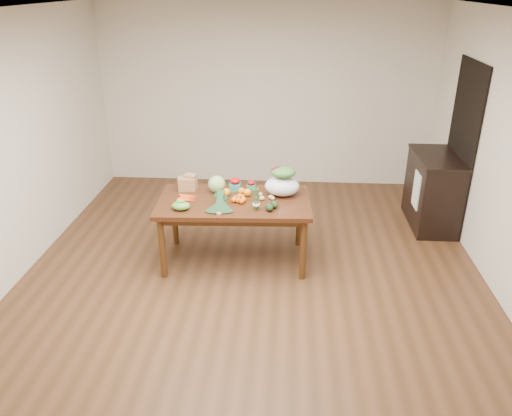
# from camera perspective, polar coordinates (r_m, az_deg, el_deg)

# --- Properties ---
(floor) EXTENTS (6.00, 6.00, 0.00)m
(floor) POSITION_cam_1_polar(r_m,az_deg,el_deg) (5.36, -0.52, -8.60)
(floor) COLOR #54331D
(floor) RESTS_ON ground
(ceiling) EXTENTS (5.00, 6.00, 0.02)m
(ceiling) POSITION_cam_1_polar(r_m,az_deg,el_deg) (4.50, -0.66, 21.58)
(ceiling) COLOR white
(ceiling) RESTS_ON room_walls
(room_walls) EXTENTS (5.02, 6.02, 2.70)m
(room_walls) POSITION_cam_1_polar(r_m,az_deg,el_deg) (4.76, -0.58, 5.13)
(room_walls) COLOR silver
(room_walls) RESTS_ON floor
(dining_table) EXTENTS (1.69, 0.99, 0.75)m
(dining_table) POSITION_cam_1_polar(r_m,az_deg,el_deg) (5.61, -2.45, -2.58)
(dining_table) COLOR #43230F
(dining_table) RESTS_ON floor
(doorway_dark) EXTENTS (0.02, 1.00, 2.10)m
(doorway_dark) POSITION_cam_1_polar(r_m,az_deg,el_deg) (6.71, 22.37, 6.38)
(doorway_dark) COLOR black
(doorway_dark) RESTS_ON floor
(cabinet) EXTENTS (0.52, 1.02, 0.94)m
(cabinet) POSITION_cam_1_polar(r_m,az_deg,el_deg) (6.81, 19.53, 1.88)
(cabinet) COLOR black
(cabinet) RESTS_ON floor
(dish_towel) EXTENTS (0.02, 0.28, 0.45)m
(dish_towel) POSITION_cam_1_polar(r_m,az_deg,el_deg) (6.54, 17.85, 1.95)
(dish_towel) COLOR white
(dish_towel) RESTS_ON cabinet
(paper_bag) EXTENTS (0.26, 0.22, 0.18)m
(paper_bag) POSITION_cam_1_polar(r_m,az_deg,el_deg) (5.73, -7.92, 2.90)
(paper_bag) COLOR #A37E49
(paper_bag) RESTS_ON dining_table
(cabbage) EXTENTS (0.20, 0.20, 0.20)m
(cabbage) POSITION_cam_1_polar(r_m,az_deg,el_deg) (5.63, -4.51, 2.72)
(cabbage) COLOR #94B166
(cabbage) RESTS_ON dining_table
(strawberry_basket_a) EXTENTS (0.13, 0.13, 0.11)m
(strawberry_basket_a) POSITION_cam_1_polar(r_m,az_deg,el_deg) (5.70, -2.40, 2.61)
(strawberry_basket_a) COLOR red
(strawberry_basket_a) RESTS_ON dining_table
(strawberry_basket_b) EXTENTS (0.10, 0.10, 0.09)m
(strawberry_basket_b) POSITION_cam_1_polar(r_m,az_deg,el_deg) (5.71, -0.56, 2.54)
(strawberry_basket_b) COLOR #B70C0E
(strawberry_basket_b) RESTS_ON dining_table
(orange_a) EXTENTS (0.09, 0.09, 0.09)m
(orange_a) POSITION_cam_1_polar(r_m,az_deg,el_deg) (5.54, -3.39, 1.82)
(orange_a) COLOR orange
(orange_a) RESTS_ON dining_table
(orange_b) EXTENTS (0.08, 0.08, 0.08)m
(orange_b) POSITION_cam_1_polar(r_m,az_deg,el_deg) (5.58, -1.67, 1.95)
(orange_b) COLOR orange
(orange_b) RESTS_ON dining_table
(orange_c) EXTENTS (0.09, 0.09, 0.09)m
(orange_c) POSITION_cam_1_polar(r_m,az_deg,el_deg) (5.53, -1.01, 1.78)
(orange_c) COLOR orange
(orange_c) RESTS_ON dining_table
(mandarin_cluster) EXTENTS (0.19, 0.19, 0.10)m
(mandarin_cluster) POSITION_cam_1_polar(r_m,az_deg,el_deg) (5.39, -1.90, 1.21)
(mandarin_cluster) COLOR orange
(mandarin_cluster) RESTS_ON dining_table
(carrots) EXTENTS (0.23, 0.20, 0.03)m
(carrots) POSITION_cam_1_polar(r_m,az_deg,el_deg) (5.52, -7.73, 1.17)
(carrots) COLOR #FF5315
(carrots) RESTS_ON dining_table
(snap_pea_bag) EXTENTS (0.19, 0.15, 0.09)m
(snap_pea_bag) POSITION_cam_1_polar(r_m,az_deg,el_deg) (5.26, -8.58, 0.25)
(snap_pea_bag) COLOR #71B03B
(snap_pea_bag) RESTS_ON dining_table
(kale_bunch) EXTENTS (0.34, 0.41, 0.16)m
(kale_bunch) POSITION_cam_1_polar(r_m,az_deg,el_deg) (5.18, -4.18, 0.52)
(kale_bunch) COLOR black
(kale_bunch) RESTS_ON dining_table
(asparagus_bundle) EXTENTS (0.09, 0.12, 0.26)m
(asparagus_bundle) POSITION_cam_1_polar(r_m,az_deg,el_deg) (5.16, 0.01, 1.04)
(asparagus_bundle) COLOR #4B7937
(asparagus_bundle) RESTS_ON dining_table
(potato_a) EXTENTS (0.04, 0.04, 0.04)m
(potato_a) POSITION_cam_1_polar(r_m,az_deg,el_deg) (5.46, -0.02, 1.18)
(potato_a) COLOR tan
(potato_a) RESTS_ON dining_table
(potato_b) EXTENTS (0.06, 0.05, 0.05)m
(potato_b) POSITION_cam_1_polar(r_m,az_deg,el_deg) (5.43, 0.67, 1.13)
(potato_b) COLOR tan
(potato_b) RESTS_ON dining_table
(potato_c) EXTENTS (0.05, 0.05, 0.05)m
(potato_c) POSITION_cam_1_polar(r_m,az_deg,el_deg) (5.47, 1.69, 1.27)
(potato_c) COLOR tan
(potato_c) RESTS_ON dining_table
(potato_d) EXTENTS (0.06, 0.05, 0.05)m
(potato_d) POSITION_cam_1_polar(r_m,az_deg,el_deg) (5.53, 0.49, 1.56)
(potato_d) COLOR tan
(potato_d) RESTS_ON dining_table
(potato_e) EXTENTS (0.05, 0.04, 0.04)m
(potato_e) POSITION_cam_1_polar(r_m,az_deg,el_deg) (5.44, 1.92, 1.12)
(potato_e) COLOR tan
(potato_e) RESTS_ON dining_table
(avocado_a) EXTENTS (0.11, 0.14, 0.08)m
(avocado_a) POSITION_cam_1_polar(r_m,az_deg,el_deg) (5.18, 1.52, 0.10)
(avocado_a) COLOR black
(avocado_a) RESTS_ON dining_table
(avocado_b) EXTENTS (0.11, 0.13, 0.08)m
(avocado_b) POSITION_cam_1_polar(r_m,az_deg,el_deg) (5.25, 2.09, 0.43)
(avocado_b) COLOR black
(avocado_b) RESTS_ON dining_table
(salad_bag) EXTENTS (0.40, 0.31, 0.30)m
(salad_bag) POSITION_cam_1_polar(r_m,az_deg,el_deg) (5.52, 3.01, 2.90)
(salad_bag) COLOR silver
(salad_bag) RESTS_ON dining_table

